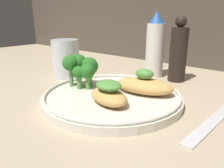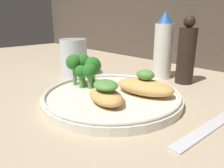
# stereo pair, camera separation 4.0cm
# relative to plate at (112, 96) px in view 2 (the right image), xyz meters

# --- Properties ---
(ground_plane) EXTENTS (1.80, 1.80, 0.01)m
(ground_plane) POSITION_rel_plate_xyz_m (0.00, 0.00, -0.01)
(ground_plane) COLOR tan
(plate) EXTENTS (0.26, 0.26, 0.02)m
(plate) POSITION_rel_plate_xyz_m (0.00, 0.00, 0.00)
(plate) COLOR silver
(plate) RESTS_ON ground_plane
(grilled_meat_front) EXTENTS (0.09, 0.07, 0.04)m
(grilled_meat_front) POSITION_rel_plate_xyz_m (0.02, -0.04, 0.02)
(grilled_meat_front) COLOR tan
(grilled_meat_front) RESTS_ON plate
(grilled_meat_middle) EXTENTS (0.12, 0.08, 0.05)m
(grilled_meat_middle) POSITION_rel_plate_xyz_m (0.04, 0.05, 0.02)
(grilled_meat_middle) COLOR tan
(grilled_meat_middle) RESTS_ON plate
(broccoli_bunch) EXTENTS (0.07, 0.06, 0.07)m
(broccoli_bunch) POSITION_rel_plate_xyz_m (-0.08, -0.00, 0.05)
(broccoli_bunch) COLOR #569942
(broccoli_bunch) RESTS_ON plate
(sauce_bottle) EXTENTS (0.05, 0.05, 0.17)m
(sauce_bottle) POSITION_rel_plate_xyz_m (-0.03, 0.21, 0.07)
(sauce_bottle) COLOR white
(sauce_bottle) RESTS_ON ground_plane
(pepper_grinder) EXTENTS (0.04, 0.04, 0.16)m
(pepper_grinder) POSITION_rel_plate_xyz_m (0.03, 0.21, 0.06)
(pepper_grinder) COLOR black
(pepper_grinder) RESTS_ON ground_plane
(drinking_glass) EXTENTS (0.07, 0.07, 0.10)m
(drinking_glass) POSITION_rel_plate_xyz_m (-0.21, 0.06, 0.04)
(drinking_glass) COLOR silver
(drinking_glass) RESTS_ON ground_plane
(fork) EXTENTS (0.03, 0.17, 0.01)m
(fork) POSITION_rel_plate_xyz_m (0.17, 0.03, -0.01)
(fork) COLOR silver
(fork) RESTS_ON ground_plane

